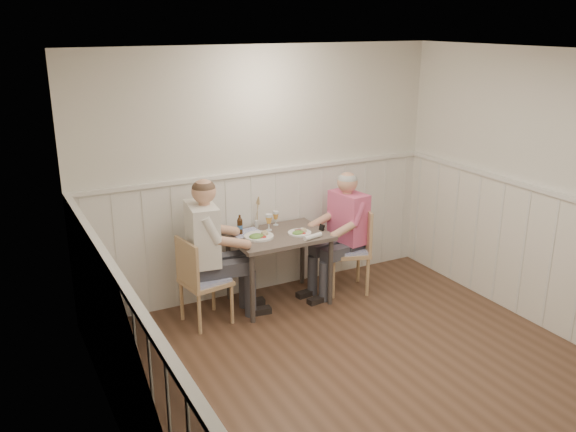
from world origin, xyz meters
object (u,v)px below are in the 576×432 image
object	(u,v)px
chair_left	(201,278)
grass_vase	(256,213)
chair_right	(352,246)
dining_table	(279,243)
diner_cream	(208,261)
beer_bottle	(240,226)
man_in_pink	(345,241)

from	to	relation	value
chair_left	grass_vase	size ratio (longest dim) A/B	2.53
chair_right	dining_table	bearing A→B (deg)	173.43
dining_table	chair_right	bearing A→B (deg)	-6.57
diner_cream	chair_left	bearing A→B (deg)	-144.26
beer_bottle	dining_table	bearing A→B (deg)	-26.90
chair_left	grass_vase	distance (m)	0.97
chair_left	grass_vase	world-z (taller)	grass_vase
chair_right	grass_vase	size ratio (longest dim) A/B	2.67
dining_table	diner_cream	bearing A→B (deg)	-179.59
chair_right	diner_cream	xyz separation A→B (m)	(-1.60, 0.09, 0.10)
dining_table	beer_bottle	size ratio (longest dim) A/B	4.79
dining_table	chair_right	distance (m)	0.85
diner_cream	dining_table	bearing A→B (deg)	0.41
dining_table	chair_right	xyz separation A→B (m)	(0.83, -0.10, -0.15)
man_in_pink	diner_cream	world-z (taller)	diner_cream
beer_bottle	chair_right	bearing A→B (deg)	-13.04
chair_left	beer_bottle	distance (m)	0.70
chair_left	grass_vase	bearing A→B (deg)	26.69
chair_right	grass_vase	world-z (taller)	grass_vase
chair_right	chair_left	xyz separation A→B (m)	(-1.72, 0.01, -0.03)
dining_table	beer_bottle	world-z (taller)	beer_bottle
chair_left	diner_cream	world-z (taller)	diner_cream
chair_left	diner_cream	bearing A→B (deg)	35.74
man_in_pink	grass_vase	distance (m)	1.00
dining_table	chair_right	size ratio (longest dim) A/B	1.06
dining_table	grass_vase	distance (m)	0.41
man_in_pink	beer_bottle	size ratio (longest dim) A/B	6.55
chair_right	chair_left	distance (m)	1.72
chair_right	man_in_pink	xyz separation A→B (m)	(-0.07, 0.04, 0.06)
chair_left	grass_vase	xyz separation A→B (m)	(0.77, 0.39, 0.43)
diner_cream	grass_vase	size ratio (longest dim) A/B	4.16
dining_table	man_in_pink	distance (m)	0.77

